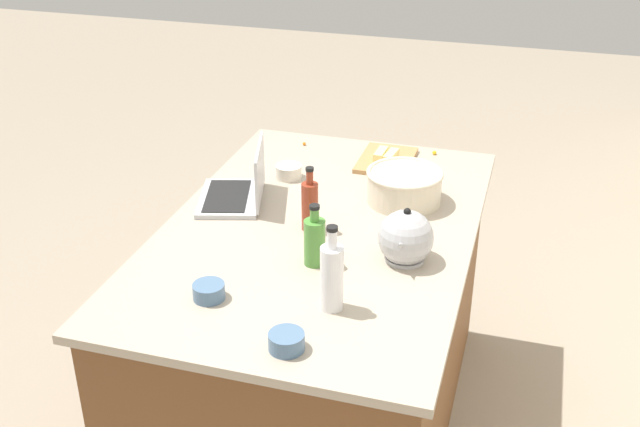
{
  "coord_description": "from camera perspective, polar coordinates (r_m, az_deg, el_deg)",
  "views": [
    {
      "loc": [
        2.28,
        0.68,
        2.18
      ],
      "look_at": [
        0.0,
        0.0,
        0.95
      ],
      "focal_mm": 43.39,
      "sensor_mm": 36.0,
      "label": 1
    }
  ],
  "objects": [
    {
      "name": "ground_plane",
      "position": [
        3.23,
        -0.0,
        -15.16
      ],
      "size": [
        12.0,
        12.0,
        0.0
      ],
      "primitive_type": "plane",
      "color": "gray"
    },
    {
      "name": "island_counter",
      "position": [
        2.94,
        -0.0,
        -8.66
      ],
      "size": [
        1.64,
        1.06,
        0.9
      ],
      "color": "brown",
      "rests_on": "ground"
    },
    {
      "name": "laptop",
      "position": [
        2.87,
        -5.94,
        1.79
      ],
      "size": [
        0.36,
        0.31,
        0.22
      ],
      "color": "#B7B7BC",
      "rests_on": "island_counter"
    },
    {
      "name": "mixing_bowl_large",
      "position": [
        2.86,
        6.24,
        2.06
      ],
      "size": [
        0.28,
        0.28,
        0.12
      ],
      "color": "beige",
      "rests_on": "island_counter"
    },
    {
      "name": "bottle_olive",
      "position": [
        2.44,
        -0.4,
        -2.01
      ],
      "size": [
        0.07,
        0.07,
        0.21
      ],
      "color": "#4C8C38",
      "rests_on": "island_counter"
    },
    {
      "name": "bottle_vinegar",
      "position": [
        2.21,
        0.88,
        -4.62
      ],
      "size": [
        0.07,
        0.07,
        0.27
      ],
      "color": "white",
      "rests_on": "island_counter"
    },
    {
      "name": "bottle_soy",
      "position": [
        2.64,
        -0.75,
        0.65
      ],
      "size": [
        0.06,
        0.06,
        0.23
      ],
      "color": "maroon",
      "rests_on": "island_counter"
    },
    {
      "name": "kettle",
      "position": [
        2.48,
        6.34,
        -1.83
      ],
      "size": [
        0.21,
        0.18,
        0.2
      ],
      "color": "#ADADB2",
      "rests_on": "island_counter"
    },
    {
      "name": "cutting_board",
      "position": [
        3.21,
        4.92,
        3.94
      ],
      "size": [
        0.3,
        0.21,
        0.02
      ],
      "primitive_type": "cube",
      "color": "#AD7F4C",
      "rests_on": "island_counter"
    },
    {
      "name": "butter_stick_left",
      "position": [
        3.2,
        4.5,
        4.37
      ],
      "size": [
        0.11,
        0.04,
        0.04
      ],
      "primitive_type": "cube",
      "rotation": [
        0.0,
        0.0,
        -0.04
      ],
      "color": "#F4E58C",
      "rests_on": "cutting_board"
    },
    {
      "name": "butter_stick_right",
      "position": [
        3.18,
        5.26,
        4.21
      ],
      "size": [
        0.11,
        0.05,
        0.04
      ],
      "primitive_type": "cube",
      "rotation": [
        0.0,
        0.0,
        -0.12
      ],
      "color": "#F4E58C",
      "rests_on": "cutting_board"
    },
    {
      "name": "ramekin_small",
      "position": [
        2.32,
        -8.2,
        -5.7
      ],
      "size": [
        0.1,
        0.1,
        0.05
      ],
      "primitive_type": "cylinder",
      "color": "slate",
      "rests_on": "island_counter"
    },
    {
      "name": "ramekin_medium",
      "position": [
        2.1,
        -2.49,
        -9.4
      ],
      "size": [
        0.1,
        0.1,
        0.05
      ],
      "primitive_type": "cylinder",
      "color": "slate",
      "rests_on": "island_counter"
    },
    {
      "name": "ramekin_wide",
      "position": [
        3.06,
        -2.33,
        3.12
      ],
      "size": [
        0.1,
        0.1,
        0.05
      ],
      "primitive_type": "cylinder",
      "color": "beige",
      "rests_on": "island_counter"
    },
    {
      "name": "candy_0",
      "position": [
        3.31,
        8.44,
        4.46
      ],
      "size": [
        0.02,
        0.02,
        0.02
      ],
      "primitive_type": "sphere",
      "color": "yellow",
      "rests_on": "island_counter"
    },
    {
      "name": "candy_1",
      "position": [
        2.98,
        8.34,
        1.81
      ],
      "size": [
        0.02,
        0.02,
        0.02
      ],
      "primitive_type": "sphere",
      "color": "green",
      "rests_on": "island_counter"
    },
    {
      "name": "candy_2",
      "position": [
        3.37,
        -1.17,
        5.17
      ],
      "size": [
        0.01,
        0.01,
        0.01
      ],
      "primitive_type": "sphere",
      "color": "orange",
      "rests_on": "island_counter"
    },
    {
      "name": "candy_3",
      "position": [
        2.13,
        -1.7,
        -9.25
      ],
      "size": [
        0.02,
        0.02,
        0.02
      ],
      "primitive_type": "sphere",
      "color": "#CC3399",
      "rests_on": "island_counter"
    }
  ]
}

